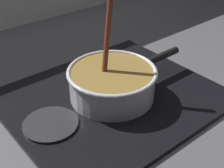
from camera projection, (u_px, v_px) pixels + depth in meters
name	position (u px, v px, depth m)	size (l,w,h in m)	color
ground	(101.00, 153.00, 0.73)	(2.40, 1.60, 0.04)	#4C4C51
hob_plate	(112.00, 98.00, 0.87)	(0.56, 0.48, 0.01)	black
burner_ring	(112.00, 95.00, 0.86)	(0.18, 0.18, 0.01)	#592D0C
spare_burner	(51.00, 124.00, 0.76)	(0.14, 0.14, 0.01)	#262628
cooking_pan	(112.00, 82.00, 0.84)	(0.38, 0.24, 0.32)	silver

